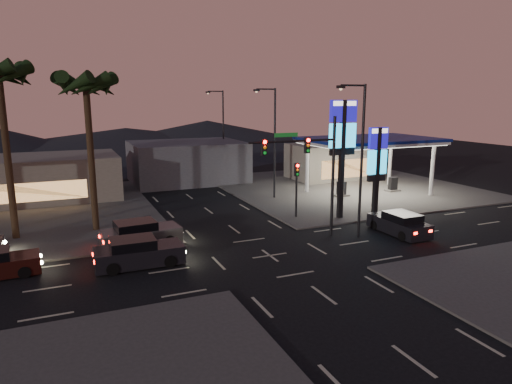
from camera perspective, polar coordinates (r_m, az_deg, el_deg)
name	(u,v)px	position (r m, az deg, el deg)	size (l,w,h in m)	color
ground	(270,256)	(27.20, 1.74, -7.95)	(140.00, 140.00, 0.00)	black
corner_lot_ne	(344,187)	(48.39, 10.92, 0.64)	(24.00, 24.00, 0.12)	#47443F
gas_station	(370,142)	(44.48, 14.07, 6.09)	(12.20, 8.20, 5.47)	silver
convenience_store	(334,161)	(53.28, 9.77, 3.80)	(10.00, 6.00, 4.00)	#726B5B
pylon_sign_tall	(343,136)	(34.74, 10.77, 6.94)	(2.20, 0.35, 9.00)	black
pylon_sign_short	(377,159)	(35.59, 14.91, 4.05)	(1.60, 0.35, 7.00)	black
traffic_signal_mast	(310,160)	(29.39, 6.82, 3.95)	(6.10, 0.39, 8.00)	black
pedestal_signal	(297,181)	(34.90, 5.10, 1.37)	(0.32, 0.39, 4.30)	black
streetlight_near	(359,152)	(30.17, 12.80, 4.88)	(2.14, 0.25, 10.00)	black
streetlight_mid	(273,137)	(41.33, 2.11, 6.91)	(2.14, 0.25, 10.00)	black
streetlight_far	(222,128)	(54.27, -4.31, 8.02)	(2.14, 0.25, 10.00)	black
palm_a	(86,93)	(32.75, -20.44, 11.47)	(4.41, 4.41, 10.86)	black
building_far_west	(25,179)	(45.85, -26.92, 1.44)	(16.00, 8.00, 4.00)	#726B5B
building_far_mid	(187,162)	(51.32, -8.59, 3.76)	(12.00, 9.00, 4.40)	#4C4C51
hill_right	(207,134)	(87.38, -6.09, 7.23)	(50.00, 50.00, 5.00)	black
hill_center	(126,139)	(84.20, -15.93, 6.35)	(60.00, 60.00, 4.00)	black
car_lane_a_front	(138,253)	(26.22, -14.55, -7.38)	(4.94, 2.14, 1.60)	black
car_lane_b_front	(140,234)	(29.64, -14.30, -5.13)	(5.08, 2.45, 1.61)	#4E4D50
suv_station	(399,224)	(32.69, 17.50, -3.82)	(2.02, 4.59, 1.52)	black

